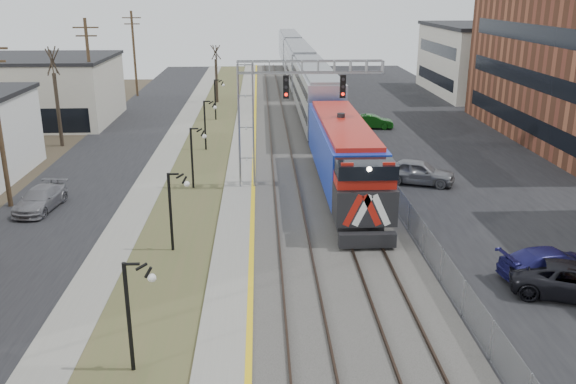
{
  "coord_description": "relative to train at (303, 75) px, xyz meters",
  "views": [
    {
      "loc": [
        0.39,
        -9.82,
        12.18
      ],
      "look_at": [
        1.73,
        19.12,
        2.6
      ],
      "focal_mm": 38.0,
      "sensor_mm": 36.0,
      "label": 1
    }
  ],
  "objects": [
    {
      "name": "ballast_bed",
      "position": [
        -1.5,
        -26.71,
        -2.82
      ],
      "size": [
        8.0,
        120.0,
        0.2
      ],
      "primitive_type": "cube",
      "color": "#595651",
      "rests_on": "ground"
    },
    {
      "name": "bare_trees",
      "position": [
        -18.16,
        -22.8,
        -0.22
      ],
      "size": [
        12.3,
        42.3,
        5.95
      ],
      "color": "#382D23",
      "rests_on": "ground"
    },
    {
      "name": "platform",
      "position": [
        -6.5,
        -26.71,
        -2.8
      ],
      "size": [
        2.0,
        120.0,
        0.24
      ],
      "primitive_type": "cube",
      "color": "gray",
      "rests_on": "ground"
    },
    {
      "name": "grass_median",
      "position": [
        -9.5,
        -26.71,
        -2.89
      ],
      "size": [
        4.0,
        120.0,
        0.06
      ],
      "primitive_type": "cube",
      "color": "#48502B",
      "rests_on": "ground"
    },
    {
      "name": "car_street_b",
      "position": [
        -17.96,
        -37.42,
        -2.27
      ],
      "size": [
        2.31,
        4.66,
        1.3
      ],
      "primitive_type": "imported",
      "rotation": [
        0.0,
        0.0,
        -0.11
      ],
      "color": "gray",
      "rests_on": "ground"
    },
    {
      "name": "parking_lot",
      "position": [
        10.5,
        -26.71,
        -2.9
      ],
      "size": [
        16.0,
        120.0,
        0.04
      ],
      "primitive_type": "cube",
      "color": "black",
      "rests_on": "ground"
    },
    {
      "name": "fence",
      "position": [
        2.7,
        -26.71,
        -2.12
      ],
      "size": [
        0.04,
        120.0,
        1.6
      ],
      "primitive_type": "cube",
      "color": "gray",
      "rests_on": "ground"
    },
    {
      "name": "train",
      "position": [
        0.0,
        0.0,
        0.0
      ],
      "size": [
        3.0,
        85.85,
        5.33
      ],
      "color": "#152FAA",
      "rests_on": "ground"
    },
    {
      "name": "sidewalk",
      "position": [
        -12.5,
        -26.71,
        -2.88
      ],
      "size": [
        2.0,
        120.0,
        0.08
      ],
      "primitive_type": "cube",
      "color": "gray",
      "rests_on": "ground"
    },
    {
      "name": "lampposts",
      "position": [
        -9.5,
        -43.42,
        -0.92
      ],
      "size": [
        0.14,
        62.14,
        4.0
      ],
      "color": "black",
      "rests_on": "ground"
    },
    {
      "name": "signal_gantry",
      "position": [
        -4.28,
        -33.72,
        2.67
      ],
      "size": [
        9.0,
        1.07,
        8.15
      ],
      "color": "gray",
      "rests_on": "ground"
    },
    {
      "name": "car_lot_d",
      "position": [
        7.69,
        -47.6,
        -2.22
      ],
      "size": [
        5.03,
        2.66,
        1.39
      ],
      "primitive_type": "imported",
      "rotation": [
        0.0,
        0.0,
        1.72
      ],
      "color": "#181752",
      "rests_on": "ground"
    },
    {
      "name": "car_lot_f",
      "position": [
        5.26,
        -16.35,
        -2.28
      ],
      "size": [
        4.02,
        1.87,
        1.27
      ],
      "primitive_type": "imported",
      "rotation": [
        0.0,
        0.0,
        1.43
      ],
      "color": "#0D430E",
      "rests_on": "ground"
    },
    {
      "name": "track_far",
      "position": [
        -0.0,
        -26.71,
        -2.64
      ],
      "size": [
        1.58,
        120.0,
        0.15
      ],
      "color": "#2D2119",
      "rests_on": "ballast_bed"
    },
    {
      "name": "car_lot_e",
      "position": [
        5.26,
        -33.43,
        -2.11
      ],
      "size": [
        5.14,
        3.44,
        1.63
      ],
      "primitive_type": "imported",
      "rotation": [
        0.0,
        0.0,
        1.22
      ],
      "color": "slate",
      "rests_on": "ground"
    },
    {
      "name": "platform_edge",
      "position": [
        -5.62,
        -26.71,
        -2.67
      ],
      "size": [
        0.24,
        120.0,
        0.01
      ],
      "primitive_type": "cube",
      "color": "gold",
      "rests_on": "platform"
    },
    {
      "name": "street_west",
      "position": [
        -17.0,
        -26.71,
        -2.9
      ],
      "size": [
        7.0,
        120.0,
        0.04
      ],
      "primitive_type": "cube",
      "color": "black",
      "rests_on": "ground"
    },
    {
      "name": "car_lot_c",
      "position": [
        7.83,
        -49.28,
        -2.2
      ],
      "size": [
        5.66,
        4.02,
        1.43
      ],
      "primitive_type": "imported",
      "rotation": [
        0.0,
        0.0,
        1.22
      ],
      "color": "black",
      "rests_on": "ground"
    },
    {
      "name": "track_near",
      "position": [
        -3.5,
        -26.71,
        -2.64
      ],
      "size": [
        1.58,
        120.0,
        0.15
      ],
      "color": "#2D2119",
      "rests_on": "ballast_bed"
    }
  ]
}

